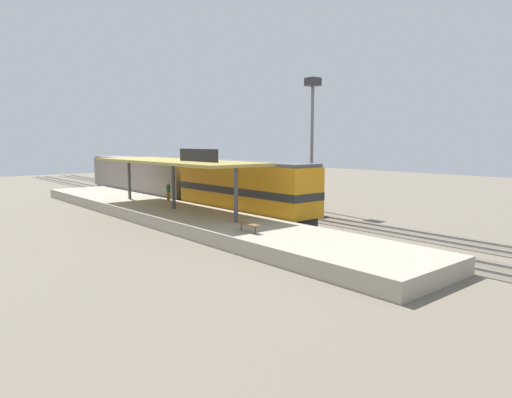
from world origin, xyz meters
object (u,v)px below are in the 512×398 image
locomotive (243,189)px  passenger_carriage_single (142,177)px  platform_bench (248,224)px  freight_car (256,187)px  light_mast (312,116)px  person_waiting (168,191)px

locomotive → passenger_carriage_single: locomotive is taller
platform_bench → freight_car: (10.60, 11.88, 0.63)m
passenger_carriage_single → light_mast: size_ratio=1.71×
light_mast → freight_car: bearing=129.2°
passenger_carriage_single → light_mast: (7.80, -18.04, 6.08)m
freight_car → platform_bench: bearing=-131.7°
passenger_carriage_single → light_mast: bearing=-66.6°
passenger_carriage_single → person_waiting: 11.15m
platform_bench → person_waiting: 15.55m
platform_bench → locomotive: 10.05m
platform_bench → light_mast: light_mast is taller
platform_bench → freight_car: freight_car is taller
light_mast → person_waiting: (-10.51, 7.24, -6.54)m
passenger_carriage_single → freight_car: bearing=-71.9°
light_mast → person_waiting: bearing=145.4°
light_mast → platform_bench: bearing=-150.1°
passenger_carriage_single → freight_car: (4.60, -14.11, -0.34)m
platform_bench → passenger_carriage_single: bearing=77.0°
platform_bench → freight_car: size_ratio=0.14×
freight_car → person_waiting: 8.03m
locomotive → freight_car: bearing=40.2°
locomotive → freight_car: (4.60, 3.89, -0.44)m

